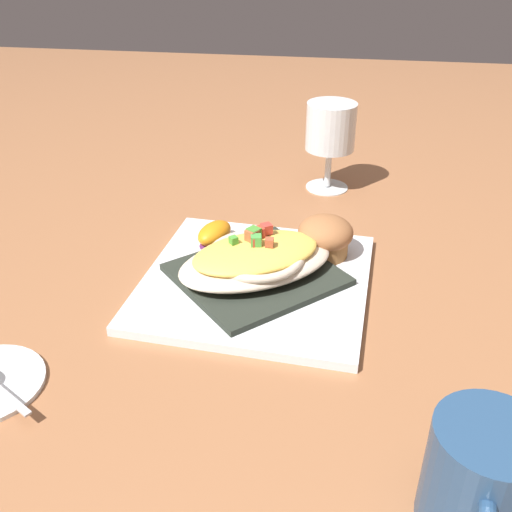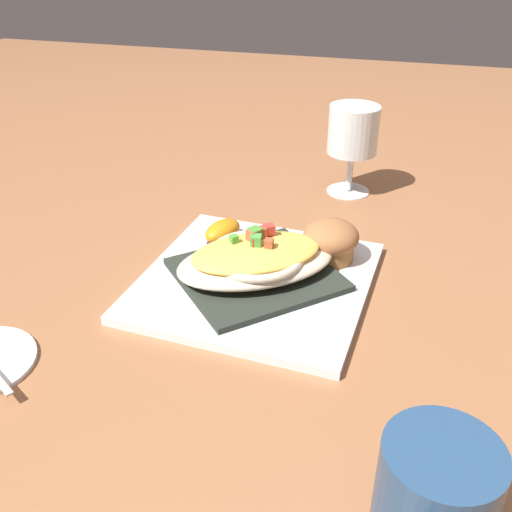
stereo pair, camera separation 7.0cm
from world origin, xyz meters
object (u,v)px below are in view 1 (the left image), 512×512
object	(u,v)px
stemmed_glass	(331,132)
muffin	(325,236)
gratin_dish	(256,258)
square_plate	(256,281)
orange_garnish	(215,235)
coffee_mug	(481,485)

from	to	relation	value
stemmed_glass	muffin	bearing A→B (deg)	-88.02
gratin_dish	muffin	size ratio (longest dim) A/B	3.16
square_plate	orange_garnish	world-z (taller)	orange_garnish
square_plate	stemmed_glass	distance (m)	0.33
coffee_mug	gratin_dish	bearing A→B (deg)	125.38
stemmed_glass	orange_garnish	bearing A→B (deg)	-121.16
muffin	orange_garnish	distance (m)	0.15
gratin_dish	orange_garnish	size ratio (longest dim) A/B	3.03
square_plate	coffee_mug	bearing A→B (deg)	-54.60
muffin	coffee_mug	world-z (taller)	coffee_mug
square_plate	stemmed_glass	world-z (taller)	stemmed_glass
square_plate	muffin	xyz separation A→B (m)	(0.08, 0.07, 0.03)
coffee_mug	stemmed_glass	xyz separation A→B (m)	(-0.14, 0.60, 0.05)
square_plate	gratin_dish	bearing A→B (deg)	96.22
coffee_mug	orange_garnish	bearing A→B (deg)	126.73
gratin_dish	orange_garnish	distance (m)	0.10
orange_garnish	muffin	bearing A→B (deg)	-3.43
gratin_dish	muffin	bearing A→B (deg)	40.94
coffee_mug	stemmed_glass	bearing A→B (deg)	102.99
stemmed_glass	gratin_dish	bearing A→B (deg)	-102.97
orange_garnish	coffee_mug	size ratio (longest dim) A/B	0.64
square_plate	stemmed_glass	bearing A→B (deg)	77.04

